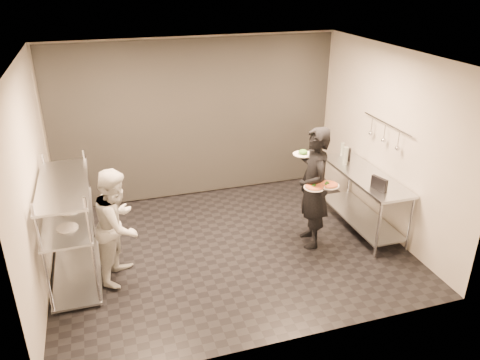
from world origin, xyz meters
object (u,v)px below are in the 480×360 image
object	(u,v)px
salad_plate	(303,153)
prep_counter	(363,191)
bottle_dark	(349,155)
pizza_plate_near	(314,187)
chef	(118,225)
pos_monitor	(379,184)
pizza_plate_far	(329,185)
bottle_clear	(342,149)
pass_rack	(70,225)
waiter	(313,188)
bottle_green	(346,156)

from	to	relation	value
salad_plate	prep_counter	bearing A→B (deg)	-2.93
bottle_dark	prep_counter	bearing A→B (deg)	-90.07
pizza_plate_near	prep_counter	bearing A→B (deg)	21.63
salad_plate	bottle_dark	distance (m)	1.21
salad_plate	bottle_dark	size ratio (longest dim) A/B	1.29
chef	pos_monitor	world-z (taller)	chef
pizza_plate_far	bottle_clear	size ratio (longest dim) A/B	1.35
salad_plate	pass_rack	bearing A→B (deg)	-179.02
prep_counter	chef	size ratio (longest dim) A/B	1.16
waiter	bottle_dark	bearing A→B (deg)	135.78
bottle_clear	pizza_plate_far	bearing A→B (deg)	-126.02
chef	pos_monitor	distance (m)	3.63
pos_monitor	bottle_green	bearing A→B (deg)	72.50
prep_counter	chef	world-z (taller)	chef
pass_rack	bottle_green	bearing A→B (deg)	6.19
pizza_plate_near	bottle_clear	distance (m)	1.65
pizza_plate_far	bottle_green	distance (m)	1.11
waiter	bottle_green	world-z (taller)	waiter
waiter	chef	bearing A→B (deg)	-81.64
pos_monitor	bottle_dark	xyz separation A→B (m)	(0.12, 1.08, 0.02)
bottle_clear	waiter	bearing A→B (deg)	-134.98
chef	bottle_green	distance (m)	3.69
salad_plate	bottle_dark	world-z (taller)	salad_plate
waiter	pos_monitor	distance (m)	0.92
bottle_clear	bottle_dark	bearing A→B (deg)	-96.10
chef	pizza_plate_far	size ratio (longest dim) A/B	5.24
pass_rack	bottle_dark	xyz separation A→B (m)	(4.33, 0.54, 0.26)
prep_counter	salad_plate	world-z (taller)	salad_plate
salad_plate	bottle_dark	xyz separation A→B (m)	(1.05, 0.49, -0.34)
pass_rack	salad_plate	size ratio (longest dim) A/B	5.58
pizza_plate_near	salad_plate	world-z (taller)	salad_plate
salad_plate	chef	bearing A→B (deg)	-174.67
waiter	pos_monitor	world-z (taller)	waiter
chef	bottle_clear	xyz separation A→B (m)	(3.76, 1.00, 0.25)
chef	salad_plate	distance (m)	2.76
waiter	bottle_green	size ratio (longest dim) A/B	6.41
pizza_plate_near	bottle_dark	distance (m)	1.45
prep_counter	bottle_dark	size ratio (longest dim) A/B	8.10
pizza_plate_near	bottle_dark	xyz separation A→B (m)	(1.08, 0.97, -0.02)
pass_rack	bottle_dark	distance (m)	4.37
bottle_green	bottle_dark	bearing A→B (deg)	38.63
prep_counter	pizza_plate_far	xyz separation A→B (m)	(-0.83, -0.38, 0.40)
chef	pass_rack	bearing A→B (deg)	96.36
waiter	pizza_plate_far	xyz separation A→B (m)	(0.14, -0.18, 0.12)
pizza_plate_far	salad_plate	world-z (taller)	salad_plate
bottle_dark	salad_plate	bearing A→B (deg)	-155.07
pizza_plate_far	bottle_green	bearing A→B (deg)	49.16
prep_counter	bottle_green	world-z (taller)	bottle_green
pizza_plate_near	bottle_clear	bearing A→B (deg)	48.03
pos_monitor	pizza_plate_near	bearing A→B (deg)	156.37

